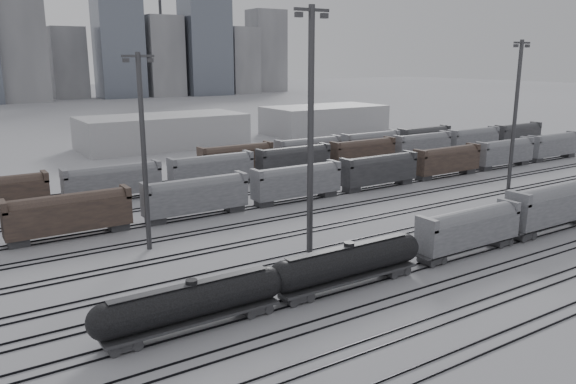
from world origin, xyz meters
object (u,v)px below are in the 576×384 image
tank_car_b (349,262)px  hopper_car_b (555,203)px  hopper_car_a (469,227)px  light_mast_c (311,127)px  tank_car_a (192,302)px

tank_car_b → hopper_car_b: hopper_car_b is taller
hopper_car_a → light_mast_c: 21.31m
hopper_car_b → tank_car_b: bearing=180.0°
hopper_car_a → hopper_car_b: hopper_car_b is taller
tank_car_a → hopper_car_a: 33.81m
tank_car_b → light_mast_c: (2.72, 10.46, 11.97)m
tank_car_b → hopper_car_a: size_ratio=1.23×
tank_car_b → hopper_car_b: size_ratio=1.08×
tank_car_a → hopper_car_a: (33.80, 0.00, 0.77)m
tank_car_a → tank_car_b: (16.36, 0.00, 0.11)m
hopper_car_a → hopper_car_b: 16.55m
tank_car_a → hopper_car_b: size_ratio=1.03×
tank_car_b → light_mast_c: size_ratio=0.65×
tank_car_a → tank_car_b: size_ratio=0.96×
tank_car_a → hopper_car_b: hopper_car_b is taller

